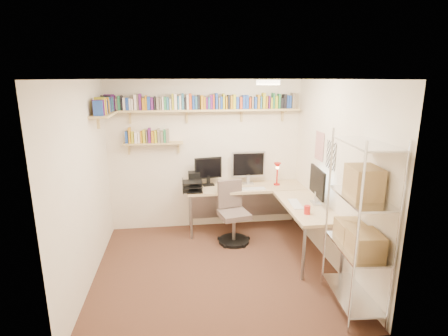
% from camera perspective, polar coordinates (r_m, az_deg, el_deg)
% --- Properties ---
extents(ground, '(3.20, 3.20, 0.00)m').
position_cam_1_polar(ground, '(4.95, -1.28, -16.08)').
color(ground, '#4C3020').
rests_on(ground, ground).
extents(room_shell, '(3.24, 3.04, 2.52)m').
position_cam_1_polar(room_shell, '(4.37, -1.33, 1.71)').
color(room_shell, beige).
rests_on(room_shell, ground).
extents(wall_shelves, '(3.12, 1.09, 0.80)m').
position_cam_1_polar(wall_shelves, '(5.56, -7.44, 9.34)').
color(wall_shelves, tan).
rests_on(wall_shelves, ground).
extents(corner_desk, '(2.05, 2.00, 1.33)m').
position_cam_1_polar(corner_desk, '(5.60, 4.69, -3.83)').
color(corner_desk, '#CCB785').
rests_on(corner_desk, ground).
extents(office_chair, '(0.52, 0.52, 0.97)m').
position_cam_1_polar(office_chair, '(5.52, 1.43, -7.97)').
color(office_chair, black).
rests_on(office_chair, ground).
extents(wire_rack, '(0.49, 0.89, 1.98)m').
position_cam_1_polar(wire_rack, '(3.99, 21.33, -7.44)').
color(wire_rack, silver).
rests_on(wire_rack, ground).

